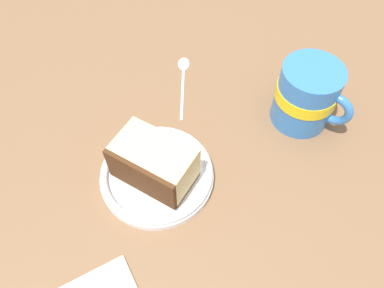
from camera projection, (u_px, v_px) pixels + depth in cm
name	position (u px, v px, depth cm)	size (l,w,h in cm)	color
ground_plane	(211.00, 166.00, 53.63)	(110.89, 110.89, 2.19)	brown
small_plate	(157.00, 174.00, 50.49)	(15.37, 15.37, 2.01)	white
cake_slice	(154.00, 163.00, 47.76)	(7.44, 10.75, 6.15)	#472814
tea_mug	(307.00, 95.00, 53.23)	(8.77, 11.42, 9.72)	#3372BF
teaspoon	(183.00, 73.00, 62.31)	(11.96, 9.14, 0.80)	silver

